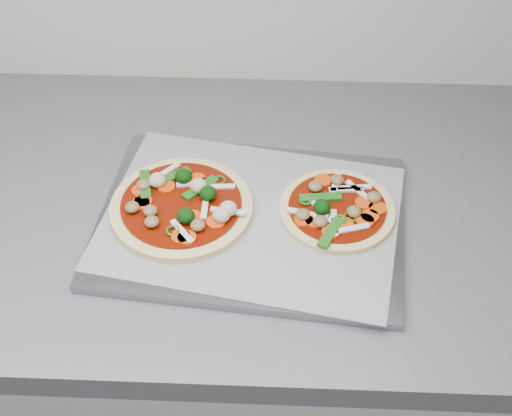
{
  "coord_description": "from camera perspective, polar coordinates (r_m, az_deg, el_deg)",
  "views": [
    {
      "loc": [
        -0.16,
        0.57,
        1.61
      ],
      "look_at": [
        -0.19,
        1.25,
        0.93
      ],
      "focal_mm": 50.0,
      "sensor_mm": 36.0,
      "label": 1
    }
  ],
  "objects": [
    {
      "name": "baking_tray",
      "position": [
        0.98,
        -0.39,
        -1.03
      ],
      "size": [
        0.44,
        0.35,
        0.01
      ],
      "primitive_type": "cube",
      "rotation": [
        0.0,
        0.0,
        -0.1
      ],
      "color": "gray",
      "rests_on": "countertop"
    },
    {
      "name": "countertop",
      "position": [
        1.04,
        10.76,
        -0.51
      ],
      "size": [
        3.6,
        0.6,
        0.04
      ],
      "primitive_type": "cube",
      "color": "#5D5E64",
      "rests_on": "base_cabinet"
    },
    {
      "name": "pizza_right",
      "position": [
        0.98,
        6.45,
        -0.08
      ],
      "size": [
        0.19,
        0.19,
        0.03
      ],
      "rotation": [
        0.0,
        0.0,
        0.21
      ],
      "color": "#EED385",
      "rests_on": "parchment"
    },
    {
      "name": "base_cabinet",
      "position": [
        1.4,
        8.25,
        -13.59
      ],
      "size": [
        3.6,
        0.6,
        0.86
      ],
      "primitive_type": "cube",
      "color": "#BCBCBA",
      "rests_on": "ground"
    },
    {
      "name": "parchment",
      "position": [
        0.97,
        -0.39,
        -0.71
      ],
      "size": [
        0.44,
        0.35,
        0.0
      ],
      "primitive_type": "cube",
      "rotation": [
        0.0,
        0.0,
        -0.18
      ],
      "color": "#95959B",
      "rests_on": "baking_tray"
    },
    {
      "name": "pizza_left",
      "position": [
        0.98,
        -5.92,
        0.25
      ],
      "size": [
        0.26,
        0.26,
        0.03
      ],
      "rotation": [
        0.0,
        0.0,
        -0.49
      ],
      "color": "#EED385",
      "rests_on": "parchment"
    }
  ]
}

